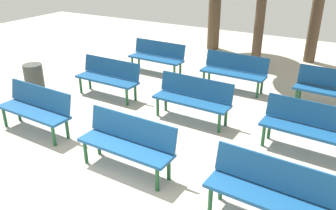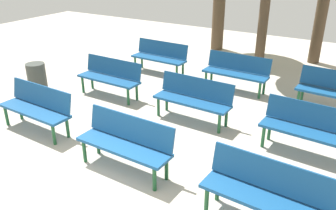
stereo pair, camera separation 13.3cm
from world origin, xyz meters
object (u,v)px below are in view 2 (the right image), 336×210
Objects in this scene: bench_r1_c0 at (110,75)px; tree_0 at (321,14)px; bench_r2_c1 at (236,70)px; trash_bin at (37,79)px; bench_r1_c1 at (194,97)px; bench_r0_c1 at (126,141)px; bench_r0_c2 at (267,191)px; bench_r1_c2 at (310,127)px; bench_r2_c0 at (160,55)px; bench_r0_c0 at (37,106)px.

bench_r1_c0 is 6.49m from tree_0.
bench_r1_c0 is 1.00× the size of bench_r2_c1.
tree_0 is at bearing 49.32° from trash_bin.
trash_bin is at bearing -168.57° from bench_r1_c1.
bench_r0_c1 is 0.99× the size of bench_r0_c2.
bench_r2_c0 is at bearing 156.17° from bench_r1_c2.
bench_r1_c1 is at bearing -43.11° from bench_r2_c0.
bench_r0_c2 is 1.01× the size of bench_r2_c0.
bench_r1_c0 is at bearing 135.59° from bench_r0_c1.
bench_r1_c1 is (-2.15, 2.19, 0.00)m from bench_r0_c2.
bench_r1_c2 is at bearing -25.53° from bench_r2_c0.
trash_bin is (-4.01, -2.70, -0.13)m from bench_r2_c1.
bench_r2_c1 is (0.23, 4.13, 0.00)m from bench_r0_c1.
bench_r2_c0 is 0.54× the size of tree_0.
bench_r0_c0 reaches higher than trash_bin.
tree_0 reaches higher than trash_bin.
bench_r0_c1 is at bearing -91.95° from bench_r2_c1.
bench_r1_c0 is 0.99× the size of bench_r1_c2.
bench_r2_c1 is at bearing -1.32° from bench_r2_c0.
bench_r1_c1 is at bearing 88.77° from bench_r0_c1.
bench_r0_c0 is 1.00× the size of bench_r0_c2.
bench_r1_c2 reaches higher than trash_bin.
bench_r1_c1 is 1.00× the size of bench_r2_c1.
bench_r0_c0 is 4.97m from bench_r1_c2.
bench_r0_c1 and bench_r1_c1 have the same top height.
bench_r0_c2 is 1.01× the size of bench_r2_c1.
bench_r1_c0 is at bearing -91.50° from bench_r2_c0.
trash_bin is at bearing 168.89° from bench_r0_c2.
bench_r2_c0 is (0.11, 2.00, 0.00)m from bench_r1_c0.
bench_r1_c0 is (0.08, 2.08, 0.00)m from bench_r0_c0.
bench_r0_c0 and bench_r2_c1 have the same top height.
bench_r1_c2 is at bearing -44.05° from bench_r2_c1.
bench_r0_c0 is at bearing -116.86° from tree_0.
bench_r0_c2 is at bearing -90.01° from bench_r1_c2.
bench_r1_c0 is 1.00× the size of bench_r1_c1.
bench_r2_c1 is (2.41, 1.88, 0.00)m from bench_r1_c0.
bench_r1_c0 is 1.80m from trash_bin.
bench_r2_c0 is 2.30m from bench_r2_c1.
tree_0 is 3.95× the size of trash_bin.
tree_0 is 8.12m from trash_bin.
bench_r2_c0 is 1.00× the size of bench_r2_c1.
bench_r0_c2 and bench_r2_c0 have the same top height.
bench_r2_c0 is (-4.44, 2.29, 0.00)m from bench_r1_c2.
bench_r0_c0 is at bearing -120.93° from bench_r2_c1.
trash_bin is (-3.88, -0.67, -0.13)m from bench_r1_c1.
bench_r2_c0 is 3.30m from trash_bin.
bench_r1_c0 reaches higher than trash_bin.
bench_r0_c1 is (2.26, -0.18, 0.00)m from bench_r0_c0.
bench_r1_c0 is at bearing -140.79° from bench_r2_c1.
bench_r2_c1 is (-2.02, 4.23, 0.00)m from bench_r0_c2.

